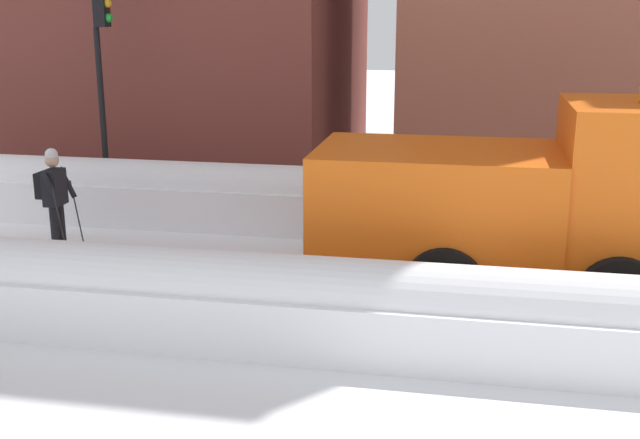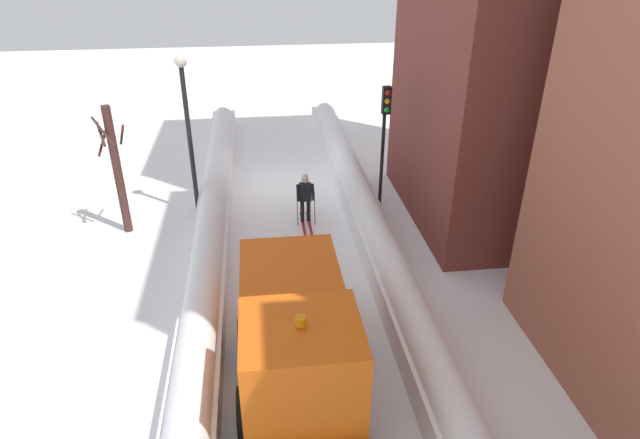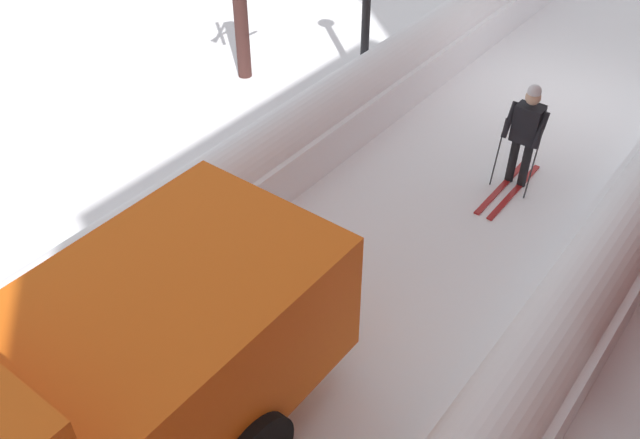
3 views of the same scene
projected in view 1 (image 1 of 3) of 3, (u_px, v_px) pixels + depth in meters
name	position (u px, v px, depth m)	size (l,w,h in m)	color
ground_plane	(453.00, 287.00, 11.95)	(80.00, 80.00, 0.00)	white
snowbank_left	(458.00, 208.00, 14.24)	(1.10, 36.00, 1.25)	white
snowbank_right	(448.00, 317.00, 9.36)	(1.10, 36.00, 1.21)	white
plow_truck	(531.00, 202.00, 11.02)	(3.20, 5.98, 3.12)	orange
skier	(55.00, 195.00, 13.50)	(0.62, 1.80, 1.81)	black
traffic_light_pole	(103.00, 53.00, 15.53)	(0.28, 0.42, 4.63)	black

